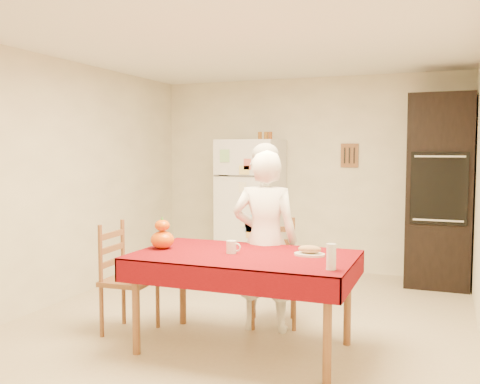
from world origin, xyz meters
The scene contains 17 objects.
floor centered at (0.00, 0.00, 0.00)m, with size 4.50×4.50×0.00m, color #BEAC89.
room_shell centered at (0.00, 0.00, 1.62)m, with size 4.02×4.52×2.51m.
refrigerator centered at (-0.65, 1.88, 0.85)m, with size 0.75×0.74×1.70m.
oven_cabinet centered at (1.63, 1.93, 1.10)m, with size 0.70×0.62×2.20m.
dining_table centered at (0.25, -0.75, 0.69)m, with size 1.70×1.00×0.76m.
chair_far centered at (0.26, -0.02, 0.51)m, with size 0.52×0.51×0.95m.
chair_left centered at (-0.87, -0.73, 0.51)m, with size 0.42×0.44×0.95m.
seated_woman centered at (0.25, -0.25, 0.79)m, with size 0.57×0.38×1.57m, color white.
coffee_mug centered at (0.15, -0.76, 0.81)m, with size 0.08×0.08×0.10m, color white.
pumpkin_lower centered at (-0.46, -0.78, 0.83)m, with size 0.19×0.19×0.15m, color #DF4A05.
pumpkin_upper centered at (-0.46, -0.78, 0.95)m, with size 0.12×0.12×0.09m, color #E75A05.
wine_glass centered at (0.99, -1.05, 0.85)m, with size 0.07×0.07×0.18m, color silver.
bread_plate centered at (0.74, -0.63, 0.77)m, with size 0.24×0.24×0.02m, color white.
bread_loaf centered at (0.74, -0.63, 0.81)m, with size 0.18×0.10×0.06m, color tan.
spice_jar_left centered at (-0.55, 1.93, 1.75)m, with size 0.05×0.05×0.10m, color #97581B.
spice_jar_mid centered at (-0.46, 1.93, 1.75)m, with size 0.05×0.05×0.10m, color #975C1B.
spice_jar_right centered at (-0.41, 1.93, 1.75)m, with size 0.05×0.05×0.10m, color brown.
Camera 1 is at (1.70, -4.59, 1.57)m, focal length 40.00 mm.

